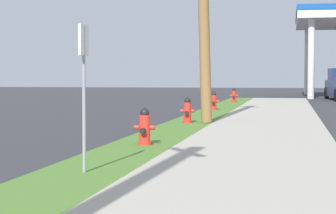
% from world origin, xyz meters
% --- Properties ---
extents(fire_hydrant_second, '(0.42, 0.38, 0.74)m').
position_xyz_m(fire_hydrant_second, '(0.78, 11.84, 0.45)').
color(fire_hydrant_second, red).
rests_on(fire_hydrant_second, grass_verge).
extents(fire_hydrant_third, '(0.42, 0.37, 0.74)m').
position_xyz_m(fire_hydrant_third, '(0.67, 18.05, 0.45)').
color(fire_hydrant_third, red).
rests_on(fire_hydrant_third, grass_verge).
extents(fire_hydrant_fourth, '(0.42, 0.37, 0.74)m').
position_xyz_m(fire_hydrant_fourth, '(0.60, 25.40, 0.45)').
color(fire_hydrant_fourth, red).
rests_on(fire_hydrant_fourth, grass_verge).
extents(fire_hydrant_fifth, '(0.42, 0.38, 0.74)m').
position_xyz_m(fire_hydrant_fifth, '(0.76, 33.01, 0.45)').
color(fire_hydrant_fifth, red).
rests_on(fire_hydrant_fifth, grass_verge).
extents(street_sign_post, '(0.05, 0.36, 2.12)m').
position_xyz_m(street_sign_post, '(0.74, 8.04, 1.63)').
color(street_sign_post, gray).
rests_on(street_sign_post, grass_verge).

